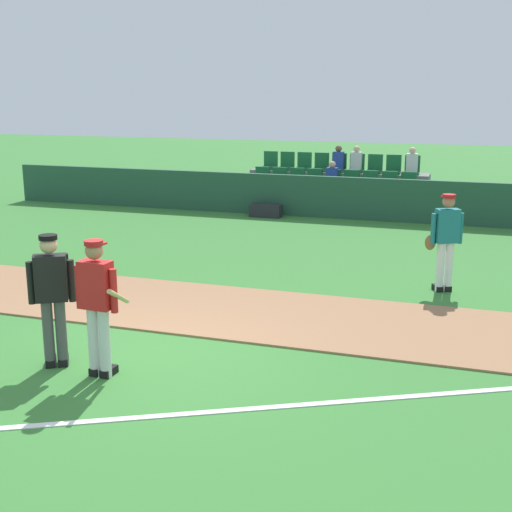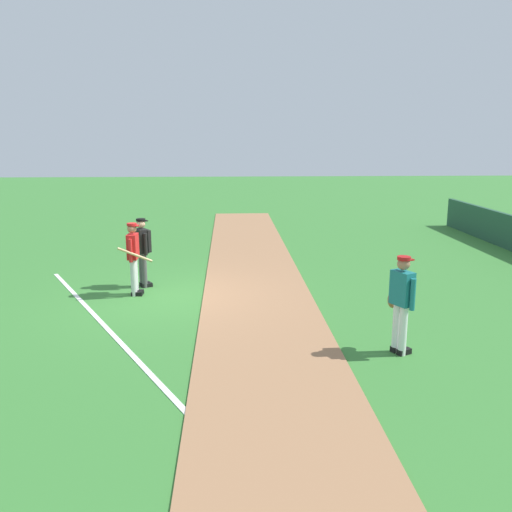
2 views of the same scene
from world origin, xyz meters
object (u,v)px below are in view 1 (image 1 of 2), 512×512
(umpire_home_plate, at_px, (52,293))
(equipment_bag, at_px, (266,211))
(batter_red_jersey, at_px, (98,303))
(runner_teal_jersey, at_px, (445,239))

(umpire_home_plate, bearing_deg, equipment_bag, 93.52)
(batter_red_jersey, height_order, umpire_home_plate, same)
(umpire_home_plate, height_order, runner_teal_jersey, same)
(batter_red_jersey, distance_m, umpire_home_plate, 0.74)
(batter_red_jersey, bearing_deg, equipment_bag, 97.14)
(umpire_home_plate, relative_size, equipment_bag, 1.96)
(runner_teal_jersey, bearing_deg, batter_red_jersey, -126.23)
(umpire_home_plate, relative_size, runner_teal_jersey, 1.00)
(runner_teal_jersey, relative_size, equipment_bag, 1.96)
(umpire_home_plate, distance_m, runner_teal_jersey, 6.88)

